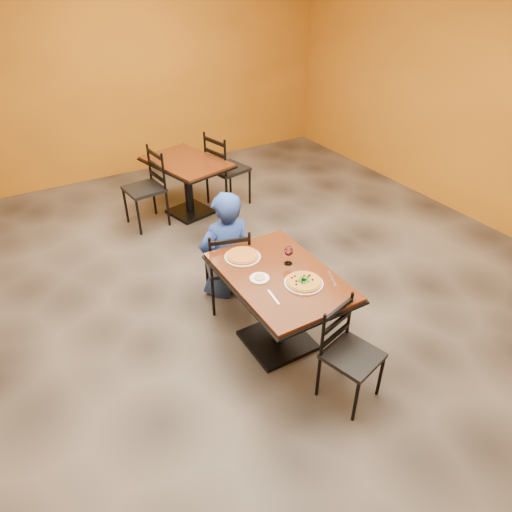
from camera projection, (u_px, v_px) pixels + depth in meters
floor at (250, 311)px, 4.47m from camera, size 7.00×8.00×0.01m
wall_back at (111, 75)px, 6.53m from camera, size 7.00×0.01×3.00m
table_main at (279, 293)px, 3.80m from camera, size 0.83×1.23×0.75m
table_second at (187, 175)px, 5.88m from camera, size 1.00×1.27×0.75m
chair_main_near at (353, 356)px, 3.39m from camera, size 0.46×0.46×0.83m
chair_main_far at (227, 265)px, 4.36m from camera, size 0.49×0.49×0.87m
chair_second_left at (144, 189)px, 5.67m from camera, size 0.48×0.48×0.97m
chair_second_right at (228, 169)px, 6.16m from camera, size 0.55×0.55×1.02m
diner at (226, 243)px, 4.48m from camera, size 0.58×0.39×1.10m
plate_main at (304, 283)px, 3.59m from camera, size 0.31×0.31×0.01m
pizza_main at (304, 282)px, 3.58m from camera, size 0.28×0.28×0.02m
plate_far at (243, 257)px, 3.90m from camera, size 0.31×0.31×0.01m
pizza_far at (243, 255)px, 3.89m from camera, size 0.28×0.28×0.02m
side_plate at (259, 278)px, 3.64m from camera, size 0.16×0.16×0.01m
dip at (259, 277)px, 3.64m from camera, size 0.09×0.09×0.01m
wine_glass at (288, 255)px, 3.77m from camera, size 0.08×0.08×0.18m
fork at (273, 297)px, 3.44m from camera, size 0.04×0.19×0.00m
knife at (332, 278)px, 3.65m from camera, size 0.10×0.20×0.00m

